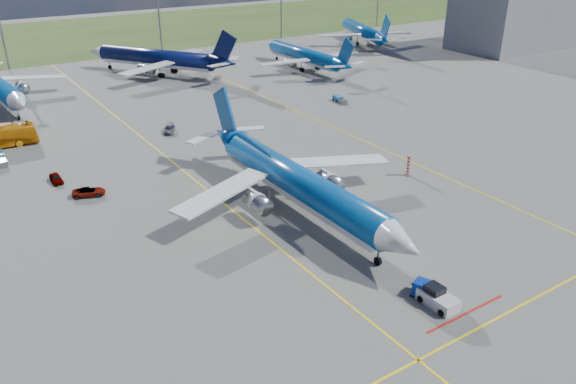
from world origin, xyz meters
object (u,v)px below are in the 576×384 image
bg_jet_nnw (0,104)px  bg_jet_ne (304,69)px  uld_container (424,289)px  service_car_a (56,178)px  baggage_tug_w (264,157)px  service_car_b (89,192)px  service_car_c (169,129)px  bg_jet_n (158,74)px  pushback_tug (437,298)px  main_airliner (299,212)px  baggage_tug_e (340,100)px  warning_post (408,165)px  bg_jet_ene (362,43)px

bg_jet_nnw → bg_jet_ne: (68.34, -8.08, 0.00)m
uld_container → service_car_a: 52.02m
baggage_tug_w → service_car_b: bearing=-161.0°
bg_jet_nnw → service_car_c: bearing=-63.9°
uld_container → bg_jet_nnw: bearing=81.9°
bg_jet_nnw → service_car_a: bearing=-95.0°
bg_jet_ne → baggage_tug_w: size_ratio=7.65×
service_car_b → baggage_tug_w: size_ratio=0.85×
bg_jet_n → baggage_tug_w: bearing=49.8°
pushback_tug → service_car_c: 59.46m
bg_jet_n → service_car_c: bearing=37.5°
main_airliner → service_car_b: 27.75m
service_car_b → service_car_c: (18.61, 18.00, 0.01)m
service_car_a → service_car_c: size_ratio=0.84×
uld_container → baggage_tug_e: uld_container is taller
warning_post → bg_jet_nnw: bg_jet_nnw is taller
main_airliner → baggage_tug_w: main_airliner is taller
warning_post → baggage_tug_w: warning_post is taller
service_car_b → baggage_tug_e: bearing=-54.4°
bg_jet_n → bg_jet_ene: 66.75m
baggage_tug_w → baggage_tug_e: 34.07m
bg_jet_ne → main_airliner: size_ratio=0.86×
pushback_tug → bg_jet_ene: bearing=51.6°
uld_container → service_car_c: bearing=69.5°
warning_post → service_car_a: (-42.24, 24.76, -0.92)m
bg_jet_ene → service_car_b: bearing=52.7°
baggage_tug_e → bg_jet_n: bearing=128.9°
bg_jet_ne → bg_jet_ene: bearing=-152.5°
bg_jet_nnw → pushback_tug: (23.62, -94.40, 0.73)m
bg_jet_nnw → service_car_b: bearing=-92.4°
bg_jet_n → baggage_tug_w: size_ratio=8.77×
bg_jet_ene → bg_jet_n: bearing=23.4°
bg_jet_n → service_car_b: bearing=27.5°
bg_jet_n → baggage_tug_w: bg_jet_n is taller
warning_post → service_car_c: bearing=120.4°
bg_jet_ene → uld_container: bearing=72.8°
bg_jet_nnw → bg_jet_n: (35.83, 6.42, 0.00)m
bg_jet_ne → service_car_c: bearing=29.5°
bg_jet_nnw → baggage_tug_e: bg_jet_nnw is taller
pushback_tug → service_car_c: size_ratio=1.31×
warning_post → baggage_tug_e: 37.49m
main_airliner → bg_jet_n: bearing=80.7°
bg_jet_nnw → service_car_c: 41.18m
bg_jet_nnw → service_car_c: bg_jet_nnw is taller
service_car_b → bg_jet_ne: bearing=-36.8°
baggage_tug_e → bg_jet_nnw: bearing=159.8°
pushback_tug → bg_jet_nnw: bearing=102.7°
bg_jet_ene → pushback_tug: bearing=73.3°
service_car_b → service_car_c: service_car_c is taller
uld_container → service_car_c: 57.78m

